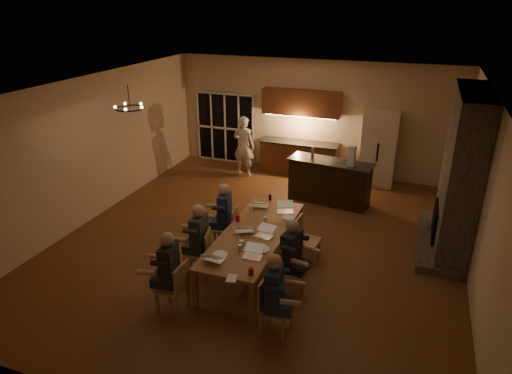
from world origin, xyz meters
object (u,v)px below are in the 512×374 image
object	(u,v)px
laptop_d	(264,231)
mug_front	(242,243)
plate_left	(220,254)
bar_bottle	(313,153)
chandelier	(130,108)
chair_right_near	(276,306)
person_left_near	(170,271)
bar_blender	(352,156)
chair_left_far	(225,228)
person_right_mid	(291,256)
dining_table	(254,250)
can_silver	(240,248)
chair_right_mid	(293,267)
mug_mid	(265,219)
person_left_mid	(199,240)
laptop_b	(252,251)
laptop_a	(215,254)
plate_near	(262,249)
standing_person	(244,146)
redcup_mid	(237,218)
bar_island	(329,182)
person_right_near	(274,295)
refrigerator	(379,149)
chair_left_mid	(198,253)
laptop_c	(244,225)
redcup_near	(251,271)
can_cola	(270,197)
laptop_f	(285,207)
plate_far	(288,217)
person_left_far	(225,216)
chair_right_far	(308,240)
chair_left_near	(172,287)
laptop_e	(261,201)

from	to	relation	value
laptop_d	mug_front	bearing A→B (deg)	-109.91
plate_left	bar_bottle	size ratio (longest dim) A/B	1.07
chandelier	chair_right_near	bearing A→B (deg)	-28.44
person_left_near	bar_blender	distance (m)	5.32
chair_left_far	person_right_mid	distance (m)	1.95
dining_table	can_silver	world-z (taller)	can_silver
chair_right_mid	mug_mid	size ratio (longest dim) A/B	8.90
person_left_mid	laptop_b	xyz separation A→B (m)	(1.15, -0.33, 0.17)
laptop_a	bar_bottle	world-z (taller)	bar_bottle
plate_near	bar_blender	size ratio (longest dim) A/B	0.57
standing_person	redcup_mid	distance (m)	4.44
bar_island	redcup_mid	size ratio (longest dim) A/B	17.04
dining_table	standing_person	world-z (taller)	standing_person
person_right_near	mug_front	world-z (taller)	person_right_near
refrigerator	dining_table	bearing A→B (deg)	-108.10
chair_left_mid	laptop_c	distance (m)	0.99
redcup_near	person_left_near	bearing A→B (deg)	-168.33
redcup_near	plate_left	size ratio (longest dim) A/B	0.47
can_cola	bar_blender	bearing A→B (deg)	52.32
laptop_c	laptop_f	size ratio (longest dim) A/B	1.00
laptop_a	bar_bottle	size ratio (longest dim) A/B	1.33
chair_right_near	chandelier	world-z (taller)	chandelier
laptop_f	chair_right_near	bearing A→B (deg)	-96.62
chair_right_near	chair_left_far	bearing A→B (deg)	43.82
mug_front	plate_far	bearing A→B (deg)	70.91
person_left_far	mug_front	bearing A→B (deg)	24.43
dining_table	chair_right_far	size ratio (longest dim) A/B	3.40
person_left_far	mug_mid	world-z (taller)	person_left_far
refrigerator	person_right_mid	bearing A→B (deg)	-98.43
can_silver	chair_left_near	bearing A→B (deg)	-130.98
chair_right_mid	person_left_mid	bearing A→B (deg)	77.79
person_left_near	plate_near	bearing A→B (deg)	120.32
refrigerator	person_left_near	bearing A→B (deg)	-110.81
plate_far	chair_left_near	bearing A→B (deg)	-116.82
redcup_near	plate_near	xyz separation A→B (m)	(-0.08, 0.76, -0.05)
refrigerator	plate_far	distance (m)	4.49
laptop_b	can_cola	bearing A→B (deg)	100.13
can_cola	plate_far	world-z (taller)	can_cola
laptop_e	laptop_a	bearing A→B (deg)	81.44
redcup_mid	bar_bottle	xyz separation A→B (m)	(0.67, 3.26, 0.39)
chair_right_near	plate_left	xyz separation A→B (m)	(-1.19, 0.61, 0.31)
person_right_near	redcup_mid	world-z (taller)	person_right_near
bar_blender	plate_near	bearing A→B (deg)	-91.65
laptop_a	laptop_c	distance (m)	1.09
chair_right_mid	person_right_mid	world-z (taller)	person_right_mid
chair_left_far	plate_left	xyz separation A→B (m)	(0.55, -1.46, 0.31)
plate_far	chair_right_mid	bearing A→B (deg)	-69.87
chair_right_mid	person_left_far	xyz separation A→B (m)	(-1.70, 0.98, 0.24)
can_silver	plate_near	distance (m)	0.39
standing_person	redcup_near	world-z (taller)	standing_person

